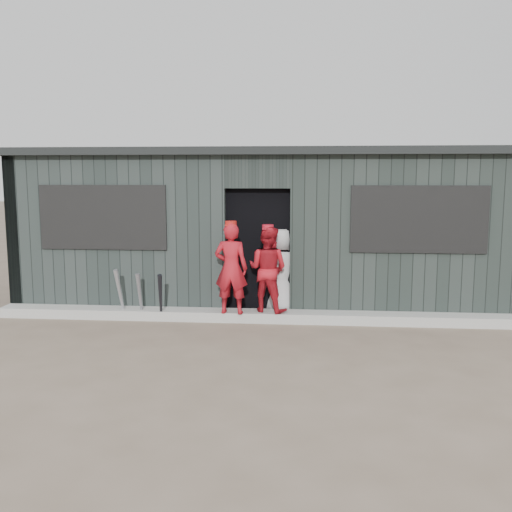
# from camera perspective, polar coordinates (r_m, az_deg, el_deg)

# --- Properties ---
(ground) EXTENTS (80.00, 80.00, 0.00)m
(ground) POSITION_cam_1_polar(r_m,az_deg,el_deg) (6.99, -1.33, -10.23)
(ground) COLOR brown
(ground) RESTS_ON ground
(curb) EXTENTS (8.00, 0.36, 0.15)m
(curb) POSITION_cam_1_polar(r_m,az_deg,el_deg) (8.71, 0.01, -6.02)
(curb) COLOR #999994
(curb) RESTS_ON ground
(bat_left) EXTENTS (0.13, 0.29, 0.80)m
(bat_left) POSITION_cam_1_polar(r_m,az_deg,el_deg) (8.97, -13.43, -3.70)
(bat_left) COLOR #9A9BA2
(bat_left) RESTS_ON ground
(bat_mid) EXTENTS (0.09, 0.23, 0.73)m
(bat_mid) POSITION_cam_1_polar(r_m,az_deg,el_deg) (8.89, -11.53, -3.96)
(bat_mid) COLOR gray
(bat_mid) RESTS_ON ground
(bat_right) EXTENTS (0.15, 0.37, 0.76)m
(bat_right) POSITION_cam_1_polar(r_m,az_deg,el_deg) (8.65, -9.52, -4.14)
(bat_right) COLOR black
(bat_right) RESTS_ON ground
(player_red_left) EXTENTS (0.52, 0.36, 1.36)m
(player_red_left) POSITION_cam_1_polar(r_m,az_deg,el_deg) (8.45, -2.51, -1.25)
(player_red_left) COLOR #A3141E
(player_red_left) RESTS_ON curb
(player_red_right) EXTENTS (0.77, 0.69, 1.29)m
(player_red_right) POSITION_cam_1_polar(r_m,az_deg,el_deg) (8.58, 1.18, -1.31)
(player_red_right) COLOR #AA151F
(player_red_right) RESTS_ON curb
(player_grey_back) EXTENTS (0.77, 0.60, 1.39)m
(player_grey_back) POSITION_cam_1_polar(r_m,az_deg,el_deg) (8.97, 2.60, -1.55)
(player_grey_back) COLOR #B4B4B4
(player_grey_back) RESTS_ON ground
(dugout) EXTENTS (8.30, 3.30, 2.62)m
(dugout) POSITION_cam_1_polar(r_m,az_deg,el_deg) (10.17, 0.85, 2.95)
(dugout) COLOR black
(dugout) RESTS_ON ground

